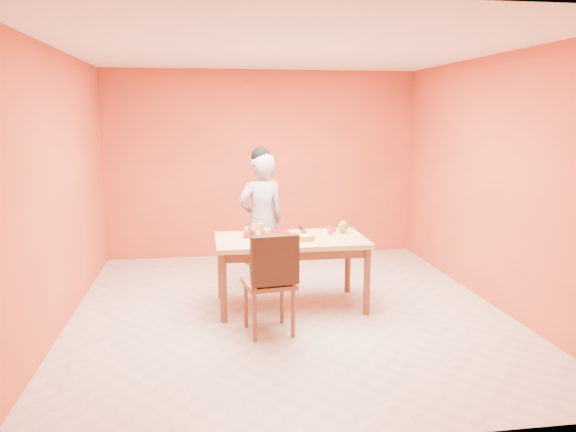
{
  "coord_description": "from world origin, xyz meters",
  "views": [
    {
      "loc": [
        -0.87,
        -5.65,
        2.05
      ],
      "look_at": [
        0.04,
        0.3,
        0.97
      ],
      "focal_mm": 35.0,
      "sensor_mm": 36.0,
      "label": 1
    }
  ],
  "objects": [
    {
      "name": "dining_table",
      "position": [
        0.05,
        0.16,
        0.67
      ],
      "size": [
        1.6,
        0.9,
        0.76
      ],
      "color": "tan",
      "rests_on": "floor"
    },
    {
      "name": "ceiling",
      "position": [
        0.0,
        0.0,
        2.7
      ],
      "size": [
        5.0,
        5.0,
        0.0
      ],
      "primitive_type": "plane",
      "rotation": [
        3.14,
        0.0,
        0.0
      ],
      "color": "white",
      "rests_on": "wall_back"
    },
    {
      "name": "floor",
      "position": [
        0.0,
        0.0,
        0.0
      ],
      "size": [
        5.0,
        5.0,
        0.0
      ],
      "primitive_type": "plane",
      "color": "beige",
      "rests_on": "ground"
    },
    {
      "name": "red_dinner_plate",
      "position": [
        -0.06,
        0.42,
        0.77
      ],
      "size": [
        0.34,
        0.34,
        0.02
      ],
      "primitive_type": "cylinder",
      "rotation": [
        0.0,
        0.0,
        -0.26
      ],
      "color": "maroon",
      "rests_on": "dining_table"
    },
    {
      "name": "checker_tin",
      "position": [
        0.56,
        0.43,
        0.78
      ],
      "size": [
        0.12,
        0.12,
        0.03
      ],
      "primitive_type": "cylinder",
      "rotation": [
        0.0,
        0.0,
        -0.25
      ],
      "color": "#38220F",
      "rests_on": "dining_table"
    },
    {
      "name": "wall_left",
      "position": [
        -2.25,
        0.0,
        1.35
      ],
      "size": [
        0.0,
        5.0,
        5.0
      ],
      "primitive_type": "plane",
      "rotation": [
        1.57,
        0.0,
        1.57
      ],
      "color": "#DE5333",
      "rests_on": "floor"
    },
    {
      "name": "pastry_platter",
      "position": [
        -0.27,
        0.35,
        0.77
      ],
      "size": [
        0.37,
        0.37,
        0.02
      ],
      "primitive_type": "cube",
      "rotation": [
        0.0,
        0.0,
        -0.12
      ],
      "color": "maroon",
      "rests_on": "dining_table"
    },
    {
      "name": "person",
      "position": [
        -0.19,
        0.93,
        0.81
      ],
      "size": [
        0.68,
        0.55,
        1.62
      ],
      "primitive_type": "imported",
      "rotation": [
        0.0,
        0.0,
        3.45
      ],
      "color": "#949497",
      "rests_on": "floor"
    },
    {
      "name": "wall_back",
      "position": [
        0.0,
        2.5,
        1.35
      ],
      "size": [
        4.5,
        0.0,
        4.5
      ],
      "primitive_type": "plane",
      "rotation": [
        1.57,
        0.0,
        0.0
      ],
      "color": "#DE5333",
      "rests_on": "floor"
    },
    {
      "name": "magenta_glass",
      "position": [
        0.51,
        0.26,
        0.8
      ],
      "size": [
        0.08,
        0.08,
        0.09
      ],
      "primitive_type": "cylinder",
      "rotation": [
        0.0,
        0.0,
        0.38
      ],
      "color": "#DC2182",
      "rests_on": "dining_table"
    },
    {
      "name": "sponge_cake",
      "position": [
        0.18,
        -0.02,
        0.8
      ],
      "size": [
        0.25,
        0.25,
        0.05
      ],
      "primitive_type": "cylinder",
      "rotation": [
        0.0,
        0.0,
        0.25
      ],
      "color": "#C06A31",
      "rests_on": "white_cake_plate"
    },
    {
      "name": "dining_chair",
      "position": [
        -0.27,
        -0.59,
        0.52
      ],
      "size": [
        0.52,
        0.59,
        1.0
      ],
      "rotation": [
        0.0,
        0.0,
        0.14
      ],
      "color": "brown",
      "rests_on": "floor"
    },
    {
      "name": "egg_ornament",
      "position": [
        0.67,
        0.32,
        0.83
      ],
      "size": [
        0.13,
        0.12,
        0.14
      ],
      "primitive_type": "ellipsoid",
      "rotation": [
        0.0,
        0.0,
        0.35
      ],
      "color": "olive",
      "rests_on": "dining_table"
    },
    {
      "name": "cake_server",
      "position": [
        0.19,
        0.16,
        0.83
      ],
      "size": [
        0.07,
        0.29,
        0.01
      ],
      "primitive_type": "cube",
      "rotation": [
        0.0,
        0.0,
        -0.04
      ],
      "color": "silver",
      "rests_on": "sponge_cake"
    },
    {
      "name": "white_cake_plate",
      "position": [
        0.18,
        -0.02,
        0.77
      ],
      "size": [
        0.34,
        0.34,
        0.01
      ],
      "primitive_type": "cylinder",
      "rotation": [
        0.0,
        0.0,
        0.38
      ],
      "color": "white",
      "rests_on": "dining_table"
    },
    {
      "name": "pastry_pile",
      "position": [
        -0.27,
        0.35,
        0.83
      ],
      "size": [
        0.3,
        0.3,
        0.1
      ],
      "primitive_type": null,
      "color": "#E9B963",
      "rests_on": "pastry_platter"
    },
    {
      "name": "wall_right",
      "position": [
        2.25,
        0.0,
        1.35
      ],
      "size": [
        0.0,
        5.0,
        5.0
      ],
      "primitive_type": "plane",
      "rotation": [
        1.57,
        0.0,
        -1.57
      ],
      "color": "#DE5333",
      "rests_on": "floor"
    }
  ]
}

